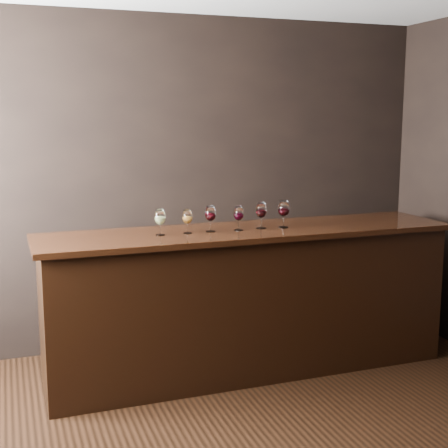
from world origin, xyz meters
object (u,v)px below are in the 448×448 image
object	(u,v)px
glass_white	(160,218)
glass_red_d	(284,209)
glass_amber	(187,217)
glass_red_a	(210,214)
glass_red_c	(261,211)
glass_red_b	(239,214)
bar_counter	(249,303)
back_bar_shelf	(235,289)

from	to	relation	value
glass_white	glass_red_d	xyz separation A→B (m)	(0.97, -0.01, 0.02)
glass_amber	glass_red_a	bearing A→B (deg)	2.92
glass_red_c	glass_red_d	bearing A→B (deg)	-10.25
glass_red_b	bar_counter	bearing A→B (deg)	12.68
glass_amber	glass_red_c	size ratio (longest dim) A/B	0.88
bar_counter	glass_white	world-z (taller)	glass_white
back_bar_shelf	glass_amber	world-z (taller)	glass_amber
back_bar_shelf	glass_red_c	distance (m)	0.99
glass_white	glass_amber	bearing A→B (deg)	0.33
glass_amber	glass_red_b	size ratio (longest dim) A/B	0.96
glass_amber	glass_red_d	xyz separation A→B (m)	(0.76, -0.01, 0.02)
glass_red_c	glass_red_a	bearing A→B (deg)	-178.63
glass_white	glass_red_d	distance (m)	0.97
bar_counter	glass_red_b	size ratio (longest dim) A/B	16.79
glass_amber	bar_counter	bearing A→B (deg)	1.64
glass_red_b	glass_red_c	world-z (taller)	glass_red_c
glass_amber	glass_red_d	world-z (taller)	glass_red_d
bar_counter	glass_red_a	size ratio (longest dim) A/B	15.84
glass_red_a	glass_red_d	distance (m)	0.58
back_bar_shelf	glass_amber	bearing A→B (deg)	-133.65
bar_counter	glass_red_d	world-z (taller)	glass_red_d
bar_counter	glass_red_c	bearing A→B (deg)	2.26
glass_amber	glass_white	bearing A→B (deg)	-179.67
glass_red_a	glass_red_c	world-z (taller)	glass_red_c
glass_red_b	glass_red_d	xyz separation A→B (m)	(0.37, -0.01, 0.02)
bar_counter	glass_red_d	xyz separation A→B (m)	(0.27, -0.03, 0.72)
glass_red_d	glass_white	bearing A→B (deg)	179.35
glass_red_a	glass_red_c	size ratio (longest dim) A/B	0.97
glass_white	glass_red_a	size ratio (longest dim) A/B	0.97
glass_amber	glass_red_a	distance (m)	0.18
bar_counter	glass_red_c	distance (m)	0.72
glass_red_b	glass_red_d	distance (m)	0.37
bar_counter	back_bar_shelf	distance (m)	0.63
glass_white	glass_red_a	bearing A→B (deg)	1.54
glass_white	glass_red_b	world-z (taller)	glass_white
glass_red_c	glass_amber	bearing A→B (deg)	-178.16
back_bar_shelf	glass_red_d	world-z (taller)	glass_red_d
glass_red_b	back_bar_shelf	bearing A→B (deg)	71.98
glass_amber	glass_red_d	size ratio (longest dim) A/B	0.83
glass_amber	glass_red_d	distance (m)	0.76
glass_red_a	glass_red_b	xyz separation A→B (m)	(0.22, -0.02, -0.01)
glass_red_b	glass_red_c	xyz separation A→B (m)	(0.19, 0.03, 0.01)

